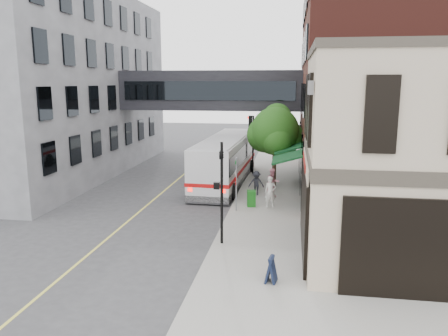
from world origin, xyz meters
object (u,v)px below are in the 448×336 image
(bus, at_px, (226,158))
(pedestrian_c, at_px, (256,183))
(pedestrian_a, at_px, (270,192))
(sandwich_board, at_px, (271,269))
(pedestrian_b, at_px, (273,183))
(newspaper_box, at_px, (251,198))

(bus, height_order, pedestrian_c, bus)
(pedestrian_a, xyz_separation_m, pedestrian_c, (-1.02, 2.58, -0.12))
(pedestrian_a, bearing_deg, sandwich_board, -99.78)
(pedestrian_c, height_order, sandwich_board, pedestrian_c)
(pedestrian_b, xyz_separation_m, newspaper_box, (-1.10, -2.39, -0.42))
(bus, bearing_deg, sandwich_board, -75.61)
(newspaper_box, bearing_deg, pedestrian_c, 77.66)
(pedestrian_b, height_order, newspaper_box, pedestrian_b)
(newspaper_box, height_order, sandwich_board, sandwich_board)
(bus, height_order, sandwich_board, bus)
(bus, xyz_separation_m, newspaper_box, (2.42, -6.20, -1.20))
(bus, height_order, pedestrian_b, bus)
(pedestrian_a, xyz_separation_m, pedestrian_b, (0.02, 2.34, 0.01))
(pedestrian_a, height_order, pedestrian_c, pedestrian_a)
(bus, bearing_deg, pedestrian_c, -55.12)
(pedestrian_a, height_order, newspaper_box, pedestrian_a)
(pedestrian_c, xyz_separation_m, sandwich_board, (1.54, -12.11, -0.29))
(bus, height_order, newspaper_box, bus)
(bus, relative_size, pedestrian_a, 6.87)
(pedestrian_c, relative_size, sandwich_board, 1.61)
(pedestrian_b, xyz_separation_m, sandwich_board, (0.50, -11.87, -0.42))
(pedestrian_b, relative_size, pedestrian_c, 1.17)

